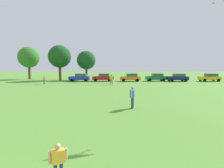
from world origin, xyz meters
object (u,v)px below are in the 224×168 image
object	(u,v)px
bystander_midfield	(44,79)
tree_far_left	(29,57)
adult_bystander	(133,95)
parked_car_orange_2	(131,77)
bystander_near_trees	(112,79)
parked_car_green_3	(156,77)
tree_center	(60,57)
parked_car_navy_4	(178,77)
child_kite_flyer	(58,159)
parked_car_red_1	(103,77)
parked_car_yellow_5	(210,77)
parked_car_blue_0	(80,77)
tree_far_right	(86,60)

from	to	relation	value
bystander_midfield	tree_far_left	distance (m)	16.31
adult_bystander	parked_car_orange_2	bearing A→B (deg)	-168.71
adult_bystander	tree_far_left	xyz separation A→B (m)	(-21.92, 31.70, 4.46)
bystander_near_trees	parked_car_green_3	world-z (taller)	bystander_near_trees
tree_center	parked_car_green_3	bearing A→B (deg)	-7.63
parked_car_green_3	tree_center	bearing A→B (deg)	-7.63
adult_bystander	parked_car_navy_4	size ratio (longest dim) A/B	0.40
parked_car_orange_2	child_kite_flyer	bearing A→B (deg)	79.63
parked_car_red_1	parked_car_yellow_5	distance (m)	22.98
parked_car_blue_0	parked_car_navy_4	distance (m)	20.99
bystander_near_trees	parked_car_blue_0	bearing A→B (deg)	-30.26
parked_car_navy_4	tree_far_right	world-z (taller)	tree_far_right
tree_far_left	tree_far_right	xyz separation A→B (m)	(14.74, -2.66, -0.83)
adult_bystander	bystander_midfield	size ratio (longest dim) A/B	1.14
parked_car_red_1	parked_car_green_3	distance (m)	11.66
parked_car_blue_0	tree_far_right	size ratio (longest dim) A/B	0.62
bystander_near_trees	tree_far_right	bearing A→B (deg)	-48.00
parked_car_red_1	parked_car_yellow_5	xyz separation A→B (m)	(22.97, -0.84, 0.00)
parked_car_blue_0	parked_car_green_3	distance (m)	16.61
parked_car_red_1	parked_car_navy_4	distance (m)	16.07
tree_far_left	tree_center	distance (m)	9.48
parked_car_red_1	adult_bystander	bearing A→B (deg)	97.10
parked_car_blue_0	parked_car_navy_4	bearing A→B (deg)	178.97
bystander_near_trees	bystander_midfield	distance (m)	12.15
child_kite_flyer	parked_car_orange_2	bearing A→B (deg)	54.11
parked_car_green_3	parked_car_yellow_5	size ratio (longest dim) A/B	1.00
parked_car_blue_0	parked_car_navy_4	size ratio (longest dim) A/B	1.00
parked_car_yellow_5	tree_far_left	world-z (taller)	tree_far_left
parked_car_blue_0	parked_car_orange_2	size ratio (longest dim) A/B	1.00
bystander_near_trees	parked_car_yellow_5	bearing A→B (deg)	-149.34
parked_car_blue_0	parked_car_green_3	world-z (taller)	same
parked_car_blue_0	parked_car_red_1	bearing A→B (deg)	-175.02
parked_car_orange_2	parked_car_green_3	bearing A→B (deg)	-174.51
bystander_near_trees	bystander_midfield	xyz separation A→B (m)	(-12.14, 0.65, -0.16)
parked_car_navy_4	tree_far_left	xyz separation A→B (m)	(-34.86, 7.57, 4.62)
parked_car_yellow_5	parked_car_orange_2	bearing A→B (deg)	-1.60
parked_car_blue_0	tree_far_right	bearing A→B (deg)	-100.84
bystander_midfield	parked_car_yellow_5	xyz separation A→B (m)	(33.32, 5.57, -0.03)
parked_car_blue_0	parked_car_orange_2	world-z (taller)	same
parked_car_blue_0	tree_center	distance (m)	7.74
tree_far_left	parked_car_navy_4	bearing A→B (deg)	-12.25
parked_car_red_1	parked_car_navy_4	xyz separation A→B (m)	(16.05, -0.81, 0.00)
bystander_near_trees	tree_far_right	distance (m)	13.10
parked_car_red_1	tree_far_left	xyz separation A→B (m)	(-18.81, 6.76, 4.62)
adult_bystander	parked_car_red_1	world-z (taller)	adult_bystander
child_kite_flyer	tree_center	xyz separation A→B (m)	(-10.01, 36.43, 4.82)
bystander_near_trees	parked_car_blue_0	size ratio (longest dim) A/B	0.41
child_kite_flyer	parked_car_green_3	xyz separation A→B (m)	(11.72, 33.52, 0.22)
adult_bystander	parked_car_blue_0	xyz separation A→B (m)	(-8.05, 24.51, -0.16)
tree_far_left	child_kite_flyer	bearing A→B (deg)	-64.94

